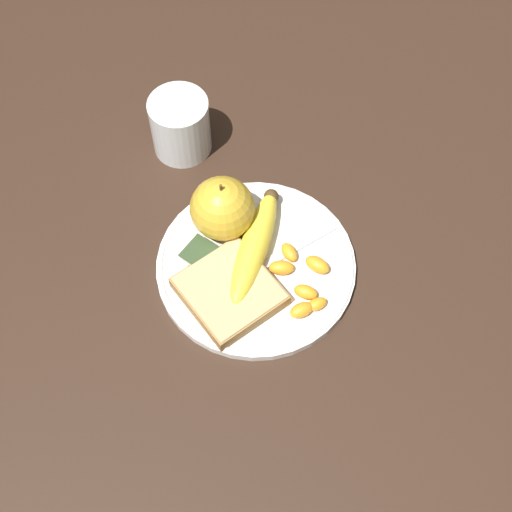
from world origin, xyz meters
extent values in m
plane|color=#332116|center=(0.00, 0.00, 0.00)|extent=(3.00, 3.00, 0.00)
cylinder|color=white|center=(0.00, 0.00, 0.01)|extent=(0.25, 0.25, 0.01)
torus|color=white|center=(0.00, 0.00, 0.01)|extent=(0.25, 0.25, 0.01)
cylinder|color=silver|center=(-0.20, 0.10, 0.04)|extent=(0.08, 0.08, 0.09)
cylinder|color=yellow|center=(-0.20, 0.10, 0.04)|extent=(0.07, 0.07, 0.07)
sphere|color=gold|center=(-0.07, 0.02, 0.05)|extent=(0.08, 0.08, 0.08)
cylinder|color=brown|center=(-0.07, 0.02, 0.10)|extent=(0.00, 0.00, 0.01)
ellipsoid|color=yellow|center=(-0.01, 0.01, 0.03)|extent=(0.09, 0.18, 0.04)
sphere|color=#473319|center=(-0.04, 0.09, 0.03)|extent=(0.02, 0.02, 0.02)
cube|color=olive|center=(0.00, -0.06, 0.02)|extent=(0.14, 0.13, 0.02)
cube|color=tan|center=(0.00, -0.06, 0.02)|extent=(0.13, 0.13, 0.02)
cube|color=silver|center=(0.03, 0.05, 0.01)|extent=(0.06, 0.13, 0.00)
cube|color=silver|center=(-0.01, -0.04, 0.01)|extent=(0.05, 0.06, 0.00)
cube|color=silver|center=(-0.05, -0.04, 0.02)|extent=(0.05, 0.04, 0.02)
cube|color=#334728|center=(-0.05, -0.04, 0.03)|extent=(0.05, 0.04, 0.00)
ellipsoid|color=orange|center=(0.10, -0.01, 0.02)|extent=(0.03, 0.03, 0.01)
ellipsoid|color=orange|center=(0.08, 0.00, 0.02)|extent=(0.03, 0.03, 0.02)
ellipsoid|color=orange|center=(0.07, 0.04, 0.02)|extent=(0.03, 0.02, 0.02)
ellipsoid|color=orange|center=(0.09, -0.02, 0.02)|extent=(0.03, 0.04, 0.02)
ellipsoid|color=orange|center=(0.03, 0.03, 0.02)|extent=(0.03, 0.03, 0.02)
ellipsoid|color=orange|center=(0.03, 0.01, 0.02)|extent=(0.04, 0.03, 0.02)
camera|label=1|loc=(0.26, -0.36, 0.80)|focal=50.00mm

